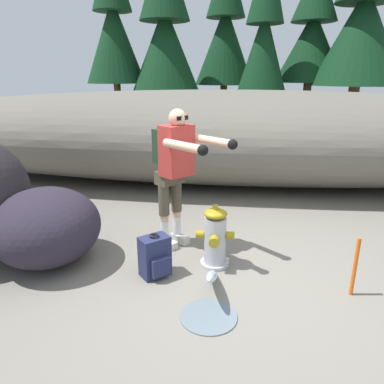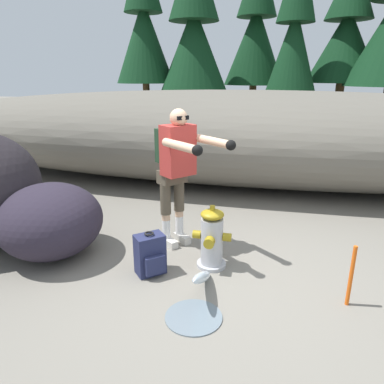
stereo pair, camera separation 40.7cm
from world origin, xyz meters
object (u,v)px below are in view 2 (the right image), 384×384
object	(u,v)px
boulder_mid	(50,220)
fire_hydrant	(212,239)
survey_stake	(351,276)
spare_backpack	(150,255)
utility_worker	(177,163)

from	to	relation	value
boulder_mid	fire_hydrant	bearing A→B (deg)	3.89
fire_hydrant	survey_stake	xyz separation A→B (m)	(1.35, -0.42, -0.03)
fire_hydrant	spare_backpack	distance (m)	0.68
boulder_mid	survey_stake	bearing A→B (deg)	-5.13
fire_hydrant	utility_worker	size ratio (longest dim) A/B	0.43
utility_worker	boulder_mid	bearing A→B (deg)	-118.34
utility_worker	boulder_mid	size ratio (longest dim) A/B	1.37
fire_hydrant	utility_worker	world-z (taller)	utility_worker
fire_hydrant	utility_worker	xyz separation A→B (m)	(-0.49, 0.42, 0.73)
fire_hydrant	spare_backpack	size ratio (longest dim) A/B	1.52
utility_worker	boulder_mid	xyz separation A→B (m)	(-1.38, -0.55, -0.63)
survey_stake	boulder_mid	bearing A→B (deg)	174.87
fire_hydrant	boulder_mid	xyz separation A→B (m)	(-1.87, -0.13, 0.10)
utility_worker	survey_stake	world-z (taller)	utility_worker
spare_backpack	survey_stake	bearing A→B (deg)	45.00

